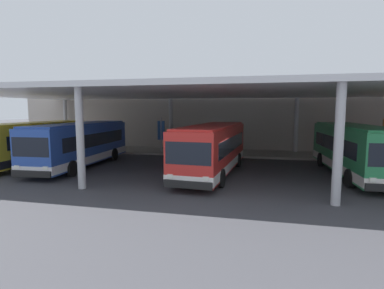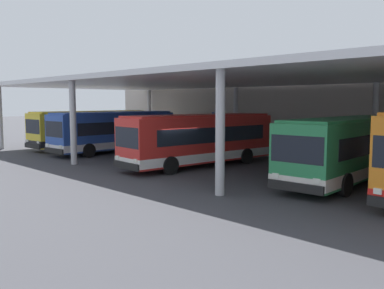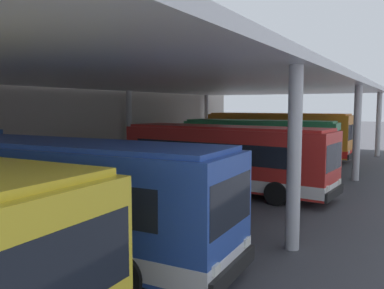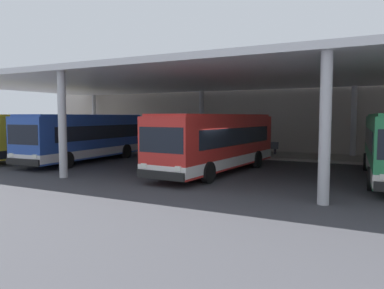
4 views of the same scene
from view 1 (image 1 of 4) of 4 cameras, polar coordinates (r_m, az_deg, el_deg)
name	(u,v)px [view 1 (image 1 of 4)]	position (r m, az deg, el deg)	size (l,w,h in m)	color
ground_plane	(206,184)	(17.00, 2.68, -7.42)	(200.00, 200.00, 0.00)	#3D3D42
platform_kerb	(228,153)	(28.42, 6.92, -1.60)	(42.00, 4.50, 0.18)	gray
station_building_facade	(232,117)	(31.38, 7.63, 5.19)	(48.00, 1.60, 6.76)	#ADA399
canopy_shelter	(220,93)	(21.96, 5.35, 9.69)	(40.00, 17.00, 5.55)	silver
bus_nearest_bay	(36,142)	(25.98, -27.59, 0.41)	(2.97, 10.61, 3.17)	yellow
bus_second_bay	(81,144)	(23.26, -20.38, 0.11)	(3.08, 10.64, 3.17)	#284CA8
bus_middle_bay	(213,148)	(19.26, 3.99, -0.76)	(3.28, 10.68, 3.17)	red
bus_far_bay	(354,149)	(21.30, 28.41, -0.83)	(3.12, 10.65, 3.17)	#28844C
bench_waiting	(230,147)	(28.39, 7.27, -0.45)	(1.80, 0.45, 0.92)	#4C515B
banner_sign	(161,132)	(28.79, -5.88, 2.30)	(0.70, 0.12, 3.20)	#B2B2B7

